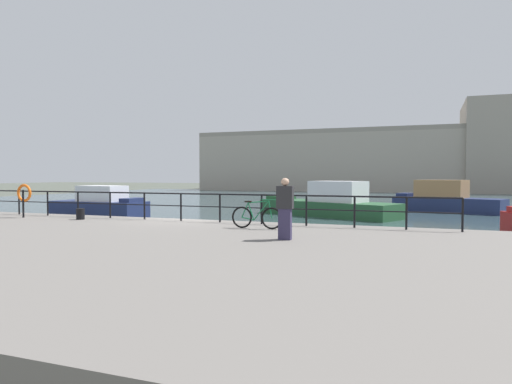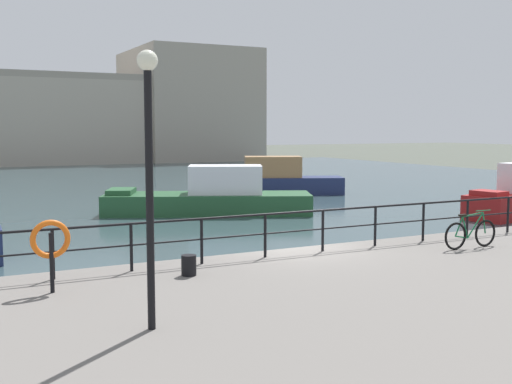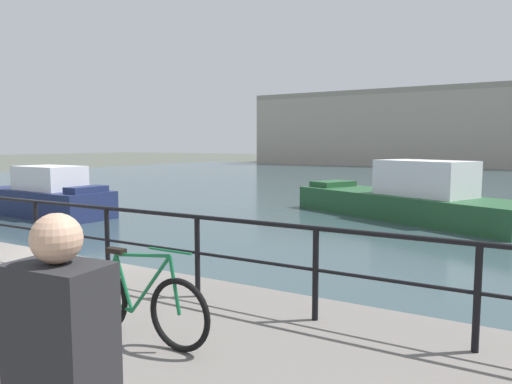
% 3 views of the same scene
% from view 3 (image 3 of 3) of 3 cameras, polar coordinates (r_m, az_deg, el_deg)
% --- Properties ---
extents(ground_plane, '(240.00, 240.00, 0.00)m').
position_cam_3_polar(ground_plane, '(9.70, -21.96, -12.06)').
color(ground_plane, '#4C5147').
extents(water_basin, '(80.00, 60.00, 0.01)m').
position_cam_3_polar(water_basin, '(36.66, 18.62, 0.91)').
color(water_basin, '#33474C').
rests_on(water_basin, ground_plane).
extents(moored_small_launch, '(6.16, 2.47, 2.02)m').
position_cam_3_polar(moored_small_launch, '(21.01, -23.66, -0.50)').
color(moored_small_launch, navy).
rests_on(moored_small_launch, water_basin).
extents(moored_blue_motorboat, '(9.89, 6.49, 2.28)m').
position_cam_3_polar(moored_blue_motorboat, '(19.45, 17.85, -0.76)').
color(moored_blue_motorboat, '#23512D').
rests_on(moored_blue_motorboat, water_basin).
extents(quay_railing, '(19.95, 0.07, 1.08)m').
position_cam_3_polar(quay_railing, '(8.62, -24.87, -3.08)').
color(quay_railing, black).
rests_on(quay_railing, quay_promenade).
extents(parked_bicycle, '(1.77, 0.09, 0.98)m').
position_cam_3_polar(parked_bicycle, '(5.07, -13.90, -12.75)').
color(parked_bicycle, black).
rests_on(parked_bicycle, quay_promenade).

